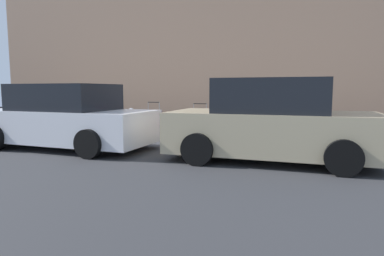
{
  "coord_description": "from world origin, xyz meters",
  "views": [
    {
      "loc": [
        -4.63,
        8.72,
        1.47
      ],
      "look_at": [
        -2.07,
        0.55,
        0.49
      ],
      "focal_mm": 31.12,
      "sensor_mm": 36.0,
      "label": 1
    }
  ],
  "objects_px": {
    "suitcase_olive_5": "(184,124)",
    "parked_car_white_1": "(66,118)",
    "suitcase_navy_0": "(269,124)",
    "fire_hydrant": "(131,119)",
    "suitcase_silver_6": "(169,124)",
    "bollard_post": "(108,118)",
    "suitcase_teal_1": "(250,123)",
    "suitcase_black_2": "(233,123)",
    "suitcase_maroon_3": "(217,122)",
    "suitcase_red_4": "(200,123)",
    "parked_car_beige_0": "(271,123)",
    "suitcase_navy_7": "(154,122)"
  },
  "relations": [
    {
      "from": "suitcase_olive_5",
      "to": "bollard_post",
      "type": "bearing_deg",
      "value": 4.35
    },
    {
      "from": "suitcase_olive_5",
      "to": "bollard_post",
      "type": "distance_m",
      "value": 2.54
    },
    {
      "from": "suitcase_silver_6",
      "to": "bollard_post",
      "type": "bearing_deg",
      "value": 4.34
    },
    {
      "from": "parked_car_beige_0",
      "to": "parked_car_white_1",
      "type": "relative_size",
      "value": 0.93
    },
    {
      "from": "suitcase_red_4",
      "to": "bollard_post",
      "type": "bearing_deg",
      "value": 2.64
    },
    {
      "from": "suitcase_navy_7",
      "to": "bollard_post",
      "type": "height_order",
      "value": "suitcase_navy_7"
    },
    {
      "from": "parked_car_beige_0",
      "to": "suitcase_olive_5",
      "type": "bearing_deg",
      "value": -41.91
    },
    {
      "from": "suitcase_black_2",
      "to": "fire_hydrant",
      "type": "xyz_separation_m",
      "value": [
        3.27,
        0.02,
        0.02
      ]
    },
    {
      "from": "suitcase_silver_6",
      "to": "fire_hydrant",
      "type": "relative_size",
      "value": 0.88
    },
    {
      "from": "suitcase_maroon_3",
      "to": "suitcase_navy_7",
      "type": "xyz_separation_m",
      "value": [
        2.02,
        0.05,
        -0.04
      ]
    },
    {
      "from": "suitcase_navy_7",
      "to": "parked_car_white_1",
      "type": "relative_size",
      "value": 0.21
    },
    {
      "from": "suitcase_black_2",
      "to": "suitcase_olive_5",
      "type": "xyz_separation_m",
      "value": [
        1.51,
        -0.03,
        -0.06
      ]
    },
    {
      "from": "suitcase_black_2",
      "to": "suitcase_maroon_3",
      "type": "relative_size",
      "value": 0.79
    },
    {
      "from": "parked_car_white_1",
      "to": "bollard_post",
      "type": "bearing_deg",
      "value": -84.85
    },
    {
      "from": "suitcase_maroon_3",
      "to": "fire_hydrant",
      "type": "height_order",
      "value": "suitcase_maroon_3"
    },
    {
      "from": "suitcase_black_2",
      "to": "suitcase_maroon_3",
      "type": "distance_m",
      "value": 0.48
    },
    {
      "from": "suitcase_olive_5",
      "to": "parked_car_white_1",
      "type": "relative_size",
      "value": 0.15
    },
    {
      "from": "suitcase_black_2",
      "to": "suitcase_navy_0",
      "type": "bearing_deg",
      "value": -178.0
    },
    {
      "from": "bollard_post",
      "to": "suitcase_navy_0",
      "type": "bearing_deg",
      "value": -177.72
    },
    {
      "from": "suitcase_teal_1",
      "to": "fire_hydrant",
      "type": "xyz_separation_m",
      "value": [
        3.76,
        -0.07,
        0.01
      ]
    },
    {
      "from": "suitcase_teal_1",
      "to": "suitcase_maroon_3",
      "type": "bearing_deg",
      "value": -6.68
    },
    {
      "from": "fire_hydrant",
      "to": "parked_car_white_1",
      "type": "distance_m",
      "value": 2.5
    },
    {
      "from": "suitcase_maroon_3",
      "to": "bollard_post",
      "type": "bearing_deg",
      "value": 3.11
    },
    {
      "from": "suitcase_red_4",
      "to": "parked_car_beige_0",
      "type": "relative_size",
      "value": 0.22
    },
    {
      "from": "suitcase_black_2",
      "to": "bollard_post",
      "type": "bearing_deg",
      "value": 2.36
    },
    {
      "from": "suitcase_navy_0",
      "to": "suitcase_black_2",
      "type": "relative_size",
      "value": 1.25
    },
    {
      "from": "suitcase_navy_7",
      "to": "fire_hydrant",
      "type": "xyz_separation_m",
      "value": [
        0.78,
        -0.0,
        0.05
      ]
    },
    {
      "from": "suitcase_navy_0",
      "to": "suitcase_red_4",
      "type": "height_order",
      "value": "suitcase_navy_0"
    },
    {
      "from": "suitcase_navy_0",
      "to": "fire_hydrant",
      "type": "height_order",
      "value": "suitcase_navy_0"
    },
    {
      "from": "suitcase_olive_5",
      "to": "suitcase_silver_6",
      "type": "bearing_deg",
      "value": 4.39
    },
    {
      "from": "suitcase_silver_6",
      "to": "parked_car_white_1",
      "type": "height_order",
      "value": "parked_car_white_1"
    },
    {
      "from": "suitcase_teal_1",
      "to": "fire_hydrant",
      "type": "relative_size",
      "value": 1.1
    },
    {
      "from": "suitcase_black_2",
      "to": "suitcase_olive_5",
      "type": "bearing_deg",
      "value": -0.98
    },
    {
      "from": "suitcase_teal_1",
      "to": "suitcase_red_4",
      "type": "bearing_deg",
      "value": -2.29
    },
    {
      "from": "suitcase_teal_1",
      "to": "suitcase_black_2",
      "type": "bearing_deg",
      "value": -9.87
    },
    {
      "from": "suitcase_black_2",
      "to": "suitcase_silver_6",
      "type": "relative_size",
      "value": 1.21
    },
    {
      "from": "suitcase_maroon_3",
      "to": "parked_car_beige_0",
      "type": "xyz_separation_m",
      "value": [
        -1.71,
        2.47,
        0.26
      ]
    },
    {
      "from": "suitcase_red_4",
      "to": "bollard_post",
      "type": "xyz_separation_m",
      "value": [
        3.04,
        0.14,
        0.1
      ]
    },
    {
      "from": "suitcase_navy_0",
      "to": "suitcase_olive_5",
      "type": "distance_m",
      "value": 2.53
    },
    {
      "from": "suitcase_teal_1",
      "to": "suitcase_olive_5",
      "type": "distance_m",
      "value": 2.01
    },
    {
      "from": "suitcase_silver_6",
      "to": "parked_car_white_1",
      "type": "distance_m",
      "value": 3.07
    },
    {
      "from": "fire_hydrant",
      "to": "parked_car_beige_0",
      "type": "distance_m",
      "value": 5.12
    },
    {
      "from": "parked_car_white_1",
      "to": "suitcase_silver_6",
      "type": "bearing_deg",
      "value": -127.31
    },
    {
      "from": "suitcase_olive_5",
      "to": "parked_car_beige_0",
      "type": "height_order",
      "value": "parked_car_beige_0"
    },
    {
      "from": "suitcase_black_2",
      "to": "suitcase_red_4",
      "type": "relative_size",
      "value": 0.86
    },
    {
      "from": "suitcase_teal_1",
      "to": "suitcase_olive_5",
      "type": "height_order",
      "value": "suitcase_teal_1"
    },
    {
      "from": "suitcase_navy_0",
      "to": "suitcase_silver_6",
      "type": "bearing_deg",
      "value": 0.87
    },
    {
      "from": "suitcase_silver_6",
      "to": "bollard_post",
      "type": "xyz_separation_m",
      "value": [
        2.06,
        0.16,
        0.14
      ]
    },
    {
      "from": "suitcase_maroon_3",
      "to": "parked_car_white_1",
      "type": "bearing_deg",
      "value": 36.31
    },
    {
      "from": "suitcase_navy_0",
      "to": "bollard_post",
      "type": "relative_size",
      "value": 1.12
    }
  ]
}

